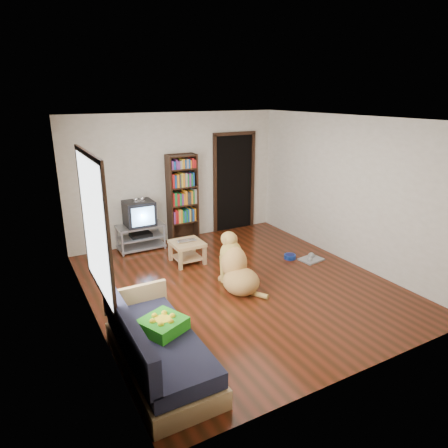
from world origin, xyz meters
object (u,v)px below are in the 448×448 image
green_cushion (163,325)px  sofa (156,350)px  laptop (188,242)px  dog (236,268)px  dog_bowl (290,257)px  grey_rag (311,259)px  tv_stand (141,236)px  crt_tv (139,213)px  bookshelf (182,193)px  coffee_table (187,248)px

green_cushion → sofa: 0.28m
laptop → dog: bearing=-73.1°
dog_bowl → grey_rag: bearing=-39.8°
dog_bowl → sofa: sofa is taller
dog_bowl → sofa: bearing=-150.8°
tv_stand → sofa: bearing=-105.0°
dog_bowl → tv_stand: tv_stand is taller
crt_tv → bookshelf: size_ratio=0.32×
sofa → grey_rag: bearing=23.8°
dog_bowl → dog: (-1.47, -0.52, 0.29)m
green_cushion → laptop: bearing=36.8°
tv_stand → bookshelf: bookshelf is taller
green_cushion → dog: (1.66, 1.21, -0.16)m
green_cushion → dog: bearing=12.2°
sofa → bookshelf: bearing=62.7°
grey_rag → sofa: sofa is taller
bookshelf → dog: 2.52m
dog_bowl → dog: dog is taller
tv_stand → coffee_table: bearing=-63.1°
laptop → bookshelf: bearing=74.8°
bookshelf → dog: bearing=-93.3°
crt_tv → dog_bowl: bearing=-38.8°
green_cushion → grey_rag: bearing=-0.6°
laptop → grey_rag: bearing=-21.3°
sofa → crt_tv: bearing=75.1°
laptop → grey_rag: laptop is taller
tv_stand → coffee_table: size_ratio=1.64×
coffee_table → dog_bowl: bearing=-23.6°
tv_stand → crt_tv: (0.00, 0.02, 0.47)m
sofa → coffee_table: bearing=59.7°
tv_stand → dog_bowl: bearing=-38.4°
dog_bowl → grey_rag: dog_bowl is taller
coffee_table → dog: (0.28, -1.28, 0.05)m
green_cushion → tv_stand: bearing=52.6°
crt_tv → coffee_table: 1.28m
green_cushion → tv_stand: 3.65m
grey_rag → dog: 1.82m
sofa → dog_bowl: bearing=29.2°
dog_bowl → bookshelf: size_ratio=0.12×
crt_tv → coffee_table: (0.53, -1.07, -0.46)m
laptop → bookshelf: (0.42, 1.17, 0.59)m
coffee_table → laptop: bearing=-90.0°
green_cushion → dog: size_ratio=0.40×
dog_bowl → coffee_table: bearing=156.4°
crt_tv → laptop: bearing=-64.2°
dog_bowl → coffee_table: size_ratio=0.40×
tv_stand → crt_tv: bearing=90.0°
laptop → dog_bowl: laptop is taller
crt_tv → coffee_table: bearing=-63.5°
grey_rag → dog: (-1.77, -0.27, 0.31)m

